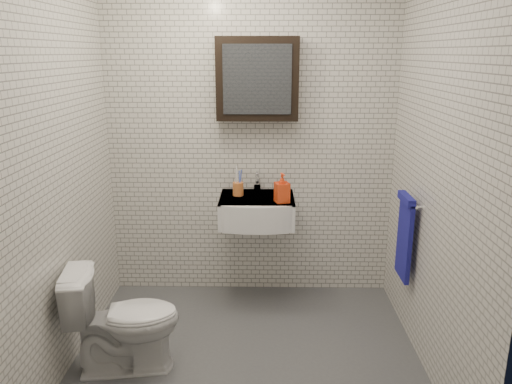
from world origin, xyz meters
TOP-DOWN VIEW (x-y plane):
  - ground at (0.00, 0.00)m, footprint 2.20×2.00m
  - room_shell at (0.00, 0.00)m, footprint 2.22×2.02m
  - washbasin at (0.05, 0.73)m, footprint 0.55×0.50m
  - faucet at (0.05, 0.93)m, footprint 0.06×0.20m
  - mirror_cabinet at (0.05, 0.93)m, footprint 0.60×0.15m
  - towel_rail at (1.04, 0.35)m, footprint 0.09×0.30m
  - toothbrush_cup at (-0.09, 0.82)m, footprint 0.08×0.08m
  - soap_bottle at (0.23, 0.64)m, footprint 0.12×0.12m
  - toilet at (-0.74, -0.11)m, footprint 0.70×0.47m

SIDE VIEW (x-z plane):
  - ground at x=0.00m, z-range 0.00..0.01m
  - toilet at x=-0.74m, z-range 0.00..0.67m
  - towel_rail at x=1.04m, z-range 0.43..1.01m
  - washbasin at x=0.05m, z-range 0.66..0.86m
  - toothbrush_cup at x=-0.09m, z-range 0.80..1.02m
  - faucet at x=0.05m, z-range 0.84..0.99m
  - soap_bottle at x=0.23m, z-range 0.85..1.06m
  - room_shell at x=0.00m, z-range 0.21..2.72m
  - mirror_cabinet at x=0.05m, z-range 1.40..2.00m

